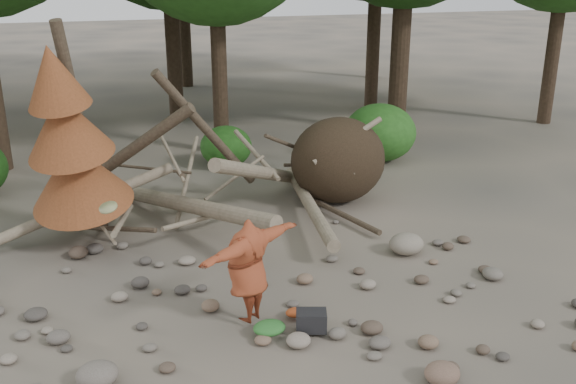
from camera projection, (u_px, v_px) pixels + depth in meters
name	position (u px, v px, depth m)	size (l,w,h in m)	color
ground	(291.00, 306.00, 10.33)	(120.00, 120.00, 0.00)	#514C44
deadfall_pile	(315.00, 165.00, 14.40)	(8.55, 5.24, 3.30)	#332619
dead_conifer	(70.00, 144.00, 11.70)	(2.06, 2.16, 4.35)	#4C3F30
bush_mid	(226.00, 146.00, 17.35)	(1.40, 1.40, 1.12)	#235919
bush_right	(380.00, 133.00, 17.82)	(2.00, 2.00, 1.60)	#2C6920
frisbee_thrower	(248.00, 270.00, 9.53)	(3.05, 1.53, 1.92)	brown
backpack	(311.00, 324.00, 9.52)	(0.45, 0.30, 0.30)	black
cloth_green	(269.00, 331.00, 9.46)	(0.48, 0.40, 0.18)	#2C6B2A
cloth_orange	(296.00, 315.00, 9.95)	(0.32, 0.26, 0.12)	#A0401B
boulder_front_left	(97.00, 375.00, 8.32)	(0.55, 0.49, 0.33)	#6F665C
boulder_front_right	(442.00, 373.00, 8.38)	(0.48, 0.43, 0.29)	brown
boulder_mid_right	(406.00, 244.00, 12.15)	(0.67, 0.60, 0.40)	gray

